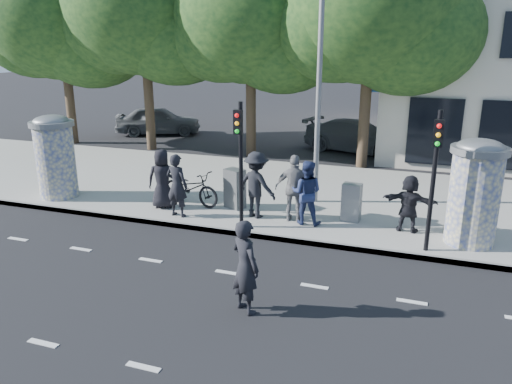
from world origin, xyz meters
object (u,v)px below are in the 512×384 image
at_px(street_lamp, 320,49).
at_px(car_left, 158,120).
at_px(ad_column_left, 55,155).
at_px(ped_e, 295,188).
at_px(ped_d, 256,185).
at_px(man_road, 245,267).
at_px(ped_b, 177,185).
at_px(ped_c, 306,193).
at_px(car_right, 357,136).
at_px(ped_a, 162,179).
at_px(ped_f, 409,203).
at_px(bicycle, 191,188).
at_px(traffic_pole_near, 240,153).
at_px(traffic_pole_far, 435,168).
at_px(cabinet_left, 235,188).
at_px(cabinet_right, 351,202).
at_px(ad_column_right, 475,190).

xyz_separation_m(street_lamp, car_left, (-10.92, 9.38, -4.02)).
xyz_separation_m(ad_column_left, ped_e, (7.83, 0.30, -0.44)).
relative_size(ped_d, man_road, 1.02).
xyz_separation_m(ped_b, ped_e, (3.28, 0.72, 0.03)).
height_order(ped_c, car_right, ped_c).
xyz_separation_m(ped_a, ped_f, (7.11, 0.39, -0.13)).
xyz_separation_m(ped_c, ped_f, (2.70, 0.32, -0.12)).
height_order(ped_e, man_road, ped_e).
xyz_separation_m(ped_a, ped_b, (0.78, -0.54, 0.02)).
xyz_separation_m(ped_b, car_left, (-7.47, 11.94, -0.29)).
height_order(ped_a, ped_d, ped_d).
relative_size(ped_f, man_road, 0.83).
bearing_deg(ped_c, bicycle, -9.67).
bearing_deg(street_lamp, traffic_pole_near, -116.23).
height_order(traffic_pole_far, bicycle, traffic_pole_far).
bearing_deg(ped_f, ped_d, 9.22).
bearing_deg(ped_c, ped_a, -1.78).
height_order(ad_column_left, ped_b, ad_column_left).
bearing_deg(ped_b, ped_c, -163.30).
relative_size(ped_a, ped_d, 0.94).
xyz_separation_m(cabinet_left, car_right, (2.26, 9.85, -0.02)).
height_order(ped_b, ped_e, ped_e).
xyz_separation_m(ped_c, bicycle, (-3.75, 0.46, -0.36)).
relative_size(traffic_pole_near, car_right, 0.68).
relative_size(ped_b, ped_d, 0.96).
bearing_deg(ped_b, cabinet_right, -157.98).
xyz_separation_m(street_lamp, bicycle, (-3.56, -1.49, -4.11)).
xyz_separation_m(ad_column_right, man_road, (-4.25, -4.70, -0.60)).
bearing_deg(ped_a, bicycle, -161.56).
distance_m(man_road, cabinet_right, 5.49).
bearing_deg(cabinet_left, street_lamp, 54.87).
bearing_deg(street_lamp, cabinet_right, -43.87).
distance_m(traffic_pole_far, cabinet_right, 3.01).
distance_m(ped_a, bicycle, 0.92).
bearing_deg(ped_a, car_left, -79.75).
bearing_deg(car_right, ad_column_left, 157.42).
bearing_deg(ped_c, car_left, -48.27).
xyz_separation_m(ped_a, ped_c, (4.42, 0.07, -0.01)).
bearing_deg(car_right, ad_column_right, -143.06).
xyz_separation_m(traffic_pole_far, ped_f, (-0.51, 1.21, -1.31)).
height_order(ped_a, ped_f, ped_a).
bearing_deg(man_road, car_left, -23.16).
height_order(traffic_pole_near, street_lamp, street_lamp).
distance_m(ped_c, cabinet_left, 2.46).
bearing_deg(ad_column_left, ped_f, 2.67).
distance_m(ad_column_left, bicycle, 4.56).
height_order(cabinet_left, cabinet_right, cabinet_left).
xyz_separation_m(car_left, car_right, (11.00, -0.84, -0.05)).
distance_m(car_left, car_right, 11.03).
relative_size(man_road, cabinet_right, 1.75).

